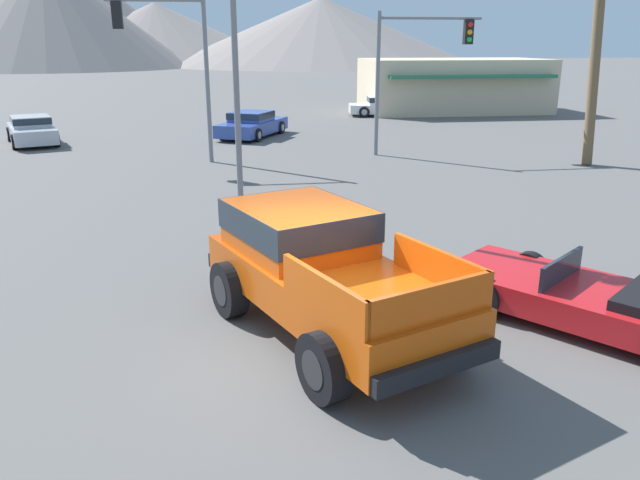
# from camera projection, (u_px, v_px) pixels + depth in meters

# --- Properties ---
(ground_plane) EXTENTS (320.00, 320.00, 0.00)m
(ground_plane) POSITION_uv_depth(u_px,v_px,m) (322.00, 348.00, 9.21)
(ground_plane) COLOR #5B5956
(orange_pickup_truck) EXTENTS (3.70, 5.41, 1.85)m
(orange_pickup_truck) POSITION_uv_depth(u_px,v_px,m) (318.00, 264.00, 9.54)
(orange_pickup_truck) COLOR #CC4C0C
(orange_pickup_truck) RESTS_ON ground_plane
(red_convertible_car) EXTENTS (4.24, 4.66, 1.02)m
(red_convertible_car) POSITION_uv_depth(u_px,v_px,m) (591.00, 301.00, 9.83)
(red_convertible_car) COLOR red
(red_convertible_car) RESTS_ON ground_plane
(parked_car_silver) EXTENTS (3.10, 4.51, 1.23)m
(parked_car_silver) POSITION_uv_depth(u_px,v_px,m) (32.00, 130.00, 27.34)
(parked_car_silver) COLOR #B7BABF
(parked_car_silver) RESTS_ON ground_plane
(parked_car_blue) EXTENTS (3.66, 4.80, 1.19)m
(parked_car_blue) POSITION_uv_depth(u_px,v_px,m) (252.00, 124.00, 29.45)
(parked_car_blue) COLOR #334C9E
(parked_car_blue) RESTS_ON ground_plane
(parked_car_white) EXTENTS (4.48, 2.38, 1.16)m
(parked_car_white) POSITION_uv_depth(u_px,v_px,m) (384.00, 106.00, 37.85)
(parked_car_white) COLOR white
(parked_car_white) RESTS_ON ground_plane
(traffic_light_main) EXTENTS (4.09, 0.38, 5.41)m
(traffic_light_main) POSITION_uv_depth(u_px,v_px,m) (419.00, 55.00, 23.93)
(traffic_light_main) COLOR slate
(traffic_light_main) RESTS_ON ground_plane
(traffic_light_crosswalk) EXTENTS (3.43, 0.38, 5.93)m
(traffic_light_crosswalk) POSITION_uv_depth(u_px,v_px,m) (169.00, 48.00, 22.03)
(traffic_light_crosswalk) COLOR slate
(traffic_light_crosswalk) RESTS_ON ground_plane
(street_lamp_post) EXTENTS (0.90, 0.24, 8.61)m
(street_lamp_post) POSITION_uv_depth(u_px,v_px,m) (233.00, 4.00, 13.49)
(street_lamp_post) COLOR slate
(street_lamp_post) RESTS_ON ground_plane
(storefront_building) EXTENTS (11.28, 6.86, 3.27)m
(storefront_building) POSITION_uv_depth(u_px,v_px,m) (453.00, 85.00, 39.92)
(storefront_building) COLOR beige
(storefront_building) RESTS_ON ground_plane
(distant_mountain_range) EXTENTS (101.61, 71.95, 18.03)m
(distant_mountain_range) POSITION_uv_depth(u_px,v_px,m) (169.00, 26.00, 119.81)
(distant_mountain_range) COLOR gray
(distant_mountain_range) RESTS_ON ground_plane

